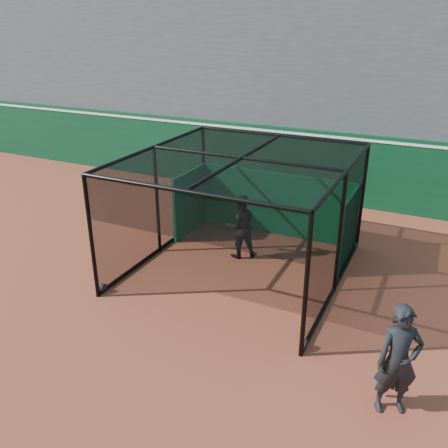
% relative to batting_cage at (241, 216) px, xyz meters
% --- Properties ---
extents(ground, '(120.00, 120.00, 0.00)m').
position_rel_batting_cage_xyz_m(ground, '(-0.25, -2.47, -1.48)').
color(ground, brown).
rests_on(ground, ground).
extents(outfield_wall, '(50.00, 0.50, 2.50)m').
position_rel_batting_cage_xyz_m(outfield_wall, '(-0.25, 6.03, -0.19)').
color(outfield_wall, '#0A381C').
rests_on(outfield_wall, ground).
extents(grandstand, '(50.00, 7.85, 8.95)m').
position_rel_batting_cage_xyz_m(grandstand, '(-0.25, 9.80, 3.00)').
color(grandstand, '#4C4C4F').
rests_on(grandstand, ground).
extents(batting_cage, '(4.99, 5.39, 2.96)m').
position_rel_batting_cage_xyz_m(batting_cage, '(0.00, 0.00, 0.00)').
color(batting_cage, black).
rests_on(batting_cage, ground).
extents(batter, '(1.09, 1.06, 1.76)m').
position_rel_batting_cage_xyz_m(batter, '(-0.32, 0.68, -0.60)').
color(batter, black).
rests_on(batter, ground).
extents(on_deck_player, '(0.85, 0.74, 1.95)m').
position_rel_batting_cage_xyz_m(on_deck_player, '(4.19, -3.33, -0.50)').
color(on_deck_player, black).
rests_on(on_deck_player, ground).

